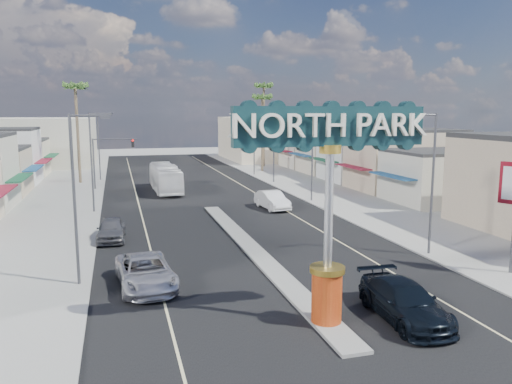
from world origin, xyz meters
TOP-DOWN VIEW (x-y plane):
  - ground at (0.00, 30.00)m, footprint 160.00×160.00m
  - road at (0.00, 30.00)m, footprint 20.00×120.00m
  - median_island at (0.00, 14.00)m, footprint 1.30×30.00m
  - sidewalk_left at (-14.00, 30.00)m, footprint 8.00×120.00m
  - sidewalk_right at (14.00, 30.00)m, footprint 8.00×120.00m
  - storefront_row_right at (24.00, 43.00)m, footprint 12.00×42.00m
  - backdrop_far_left at (-22.00, 75.00)m, footprint 20.00×20.00m
  - backdrop_far_right at (22.00, 75.00)m, footprint 20.00×20.00m
  - gateway_sign at (0.00, 1.98)m, footprint 8.20×1.50m
  - traffic_signal_left at (-9.18, 43.99)m, footprint 5.09×0.45m
  - traffic_signal_right at (9.18, 43.99)m, footprint 5.09×0.45m
  - streetlight_l_near at (-10.43, 10.00)m, footprint 2.03×0.22m
  - streetlight_l_mid at (-10.43, 30.00)m, footprint 2.03×0.22m
  - streetlight_l_far at (-10.43, 52.00)m, footprint 2.03×0.22m
  - streetlight_r_near at (10.43, 10.00)m, footprint 2.03×0.22m
  - streetlight_r_mid at (10.43, 30.00)m, footprint 2.03×0.22m
  - streetlight_r_far at (10.43, 52.00)m, footprint 2.03×0.22m
  - palm_left_far at (-13.00, 50.00)m, footprint 2.60×2.60m
  - palm_right_mid at (13.00, 56.00)m, footprint 2.60×2.60m
  - palm_right_far at (15.00, 62.00)m, footprint 2.60×2.60m
  - suv_left at (-7.22, 8.86)m, footprint 3.24×6.13m
  - suv_right at (3.53, 1.58)m, footprint 2.56×5.83m
  - car_parked_left at (-9.00, 19.40)m, footprint 2.14×4.82m
  - car_parked_right at (5.55, 27.36)m, footprint 2.27×5.27m
  - city_bus at (-3.12, 40.71)m, footprint 2.87×11.15m

SIDE VIEW (x-z plane):
  - ground at x=0.00m, z-range 0.00..0.00m
  - road at x=0.00m, z-range 0.00..0.01m
  - sidewalk_left at x=-14.00m, z-range 0.00..0.12m
  - sidewalk_right at x=14.00m, z-range 0.00..0.12m
  - median_island at x=0.00m, z-range 0.00..0.16m
  - car_parked_left at x=-9.00m, z-range 0.00..1.61m
  - suv_left at x=-7.22m, z-range 0.00..1.64m
  - suv_right at x=3.53m, z-range 0.00..1.67m
  - car_parked_right at x=5.55m, z-range 0.00..1.69m
  - city_bus at x=-3.12m, z-range 0.00..3.09m
  - storefront_row_right at x=24.00m, z-range 0.00..6.00m
  - backdrop_far_left at x=-22.00m, z-range 0.00..8.00m
  - backdrop_far_right at x=22.00m, z-range 0.00..8.00m
  - traffic_signal_left at x=-9.18m, z-range 1.27..7.27m
  - traffic_signal_right at x=9.18m, z-range 1.27..7.27m
  - streetlight_l_near at x=-10.43m, z-range 0.57..9.57m
  - streetlight_l_mid at x=-10.43m, z-range 0.57..9.57m
  - streetlight_l_far at x=-10.43m, z-range 0.57..9.57m
  - streetlight_r_near at x=10.43m, z-range 0.57..9.57m
  - streetlight_r_mid at x=10.43m, z-range 0.57..9.57m
  - streetlight_r_far at x=10.43m, z-range 0.57..9.57m
  - gateway_sign at x=0.00m, z-range 1.35..10.50m
  - palm_right_mid at x=13.00m, z-range 4.55..16.65m
  - palm_left_far at x=-13.00m, z-range 4.95..18.05m
  - palm_right_far at x=15.00m, z-range 5.34..19.44m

